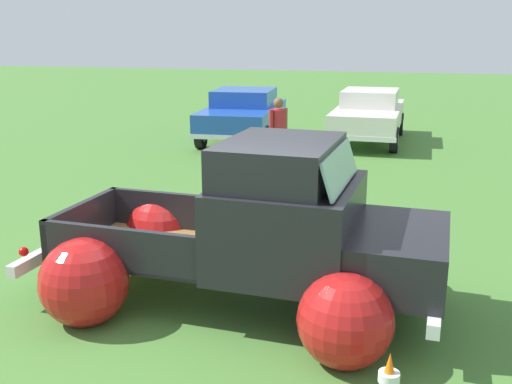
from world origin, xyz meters
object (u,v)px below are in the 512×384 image
show_car_1 (369,114)px  spectator_0 (278,131)px  show_car_0 (243,113)px  vintage_pickup_truck (265,243)px

show_car_1 → spectator_0: spectator_0 is taller
show_car_0 → show_car_1: (3.42, 0.75, -0.00)m
vintage_pickup_truck → show_car_0: vintage_pickup_truck is taller
vintage_pickup_truck → show_car_0: 10.59m
show_car_0 → show_car_1: same height
spectator_0 → show_car_0: bearing=148.8°
show_car_0 → spectator_0: (1.81, -3.64, 0.15)m
show_car_1 → spectator_0: size_ratio=2.68×
vintage_pickup_truck → show_car_0: size_ratio=1.10×
vintage_pickup_truck → show_car_1: bearing=91.5°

